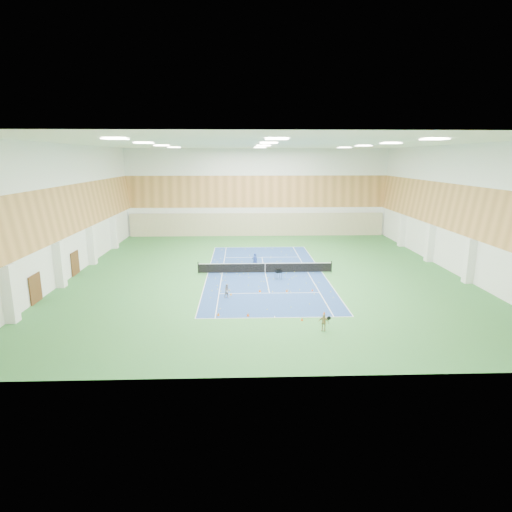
# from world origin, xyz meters

# --- Properties ---
(ground) EXTENTS (40.00, 40.00, 0.00)m
(ground) POSITION_xyz_m (0.00, 0.00, 0.00)
(ground) COLOR #307033
(ground) RESTS_ON ground
(room_shell) EXTENTS (36.00, 40.00, 12.00)m
(room_shell) POSITION_xyz_m (0.00, 0.00, 6.00)
(room_shell) COLOR white
(room_shell) RESTS_ON ground
(wood_cladding) EXTENTS (36.00, 40.00, 8.00)m
(wood_cladding) POSITION_xyz_m (0.00, 0.00, 8.00)
(wood_cladding) COLOR #C58749
(wood_cladding) RESTS_ON room_shell
(ceiling_light_grid) EXTENTS (21.40, 25.40, 0.06)m
(ceiling_light_grid) POSITION_xyz_m (0.00, 0.00, 11.92)
(ceiling_light_grid) COLOR silver
(ceiling_light_grid) RESTS_ON room_shell
(court_surface) EXTENTS (10.97, 23.77, 0.01)m
(court_surface) POSITION_xyz_m (0.00, 0.00, 0.01)
(court_surface) COLOR navy
(court_surface) RESTS_ON ground
(tennis_balls_scatter) EXTENTS (10.57, 22.77, 0.07)m
(tennis_balls_scatter) POSITION_xyz_m (0.00, 0.00, 0.05)
(tennis_balls_scatter) COLOR yellow
(tennis_balls_scatter) RESTS_ON ground
(tennis_net) EXTENTS (12.80, 0.10, 1.10)m
(tennis_net) POSITION_xyz_m (0.00, 0.00, 0.55)
(tennis_net) COLOR black
(tennis_net) RESTS_ON ground
(back_curtain) EXTENTS (35.40, 0.16, 3.20)m
(back_curtain) POSITION_xyz_m (0.00, 19.75, 1.60)
(back_curtain) COLOR #C6B793
(back_curtain) RESTS_ON ground
(door_left_a) EXTENTS (0.08, 1.80, 2.20)m
(door_left_a) POSITION_xyz_m (-17.92, -8.00, 1.10)
(door_left_a) COLOR #593319
(door_left_a) RESTS_ON ground
(door_left_b) EXTENTS (0.08, 1.80, 2.20)m
(door_left_b) POSITION_xyz_m (-17.92, 0.00, 1.10)
(door_left_b) COLOR #593319
(door_left_b) RESTS_ON ground
(coach) EXTENTS (0.68, 0.58, 1.57)m
(coach) POSITION_xyz_m (-0.94, 1.61, 0.78)
(coach) COLOR navy
(coach) RESTS_ON ground
(child_court) EXTENTS (0.68, 0.63, 1.12)m
(child_court) POSITION_xyz_m (-3.40, -7.42, 0.56)
(child_court) COLOR #93929A
(child_court) RESTS_ON ground
(child_apron) EXTENTS (0.71, 0.46, 1.13)m
(child_apron) POSITION_xyz_m (2.93, -14.20, 0.56)
(child_apron) COLOR tan
(child_apron) RESTS_ON ground
(ball_cart) EXTENTS (0.69, 0.69, 0.94)m
(ball_cart) POSITION_xyz_m (1.07, -2.32, 0.47)
(ball_cart) COLOR black
(ball_cart) RESTS_ON ground
(cone_svc_a) EXTENTS (0.19, 0.19, 0.21)m
(cone_svc_a) POSITION_xyz_m (-3.13, -6.80, 0.10)
(cone_svc_a) COLOR orange
(cone_svc_a) RESTS_ON ground
(cone_svc_b) EXTENTS (0.22, 0.22, 0.25)m
(cone_svc_b) POSITION_xyz_m (-0.77, -6.02, 0.12)
(cone_svc_b) COLOR #FF620D
(cone_svc_b) RESTS_ON ground
(cone_svc_c) EXTENTS (0.20, 0.20, 0.22)m
(cone_svc_c) POSITION_xyz_m (1.45, -6.04, 0.11)
(cone_svc_c) COLOR orange
(cone_svc_c) RESTS_ON ground
(cone_svc_d) EXTENTS (0.17, 0.17, 0.19)m
(cone_svc_d) POSITION_xyz_m (3.59, -5.93, 0.09)
(cone_svc_d) COLOR #FA4E0D
(cone_svc_d) RESTS_ON ground
(cone_base_a) EXTENTS (0.21, 0.21, 0.24)m
(cone_base_a) POSITION_xyz_m (-3.92, -11.33, 0.12)
(cone_base_a) COLOR orange
(cone_base_a) RESTS_ON ground
(cone_base_b) EXTENTS (0.21, 0.21, 0.23)m
(cone_base_b) POSITION_xyz_m (-1.84, -11.50, 0.12)
(cone_base_b) COLOR #DF500B
(cone_base_b) RESTS_ON ground
(cone_base_c) EXTENTS (0.19, 0.19, 0.21)m
(cone_base_c) POSITION_xyz_m (1.81, -12.44, 0.10)
(cone_base_c) COLOR #F5530C
(cone_base_c) RESTS_ON ground
(cone_base_d) EXTENTS (0.18, 0.18, 0.20)m
(cone_base_d) POSITION_xyz_m (3.55, -11.29, 0.10)
(cone_base_d) COLOR #FF5E0D
(cone_base_d) RESTS_ON ground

